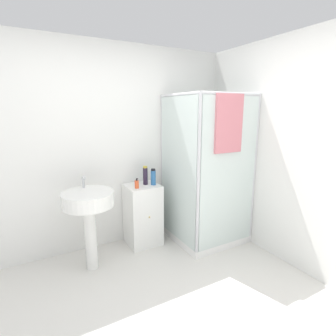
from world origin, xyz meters
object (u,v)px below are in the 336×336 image
object	(u,v)px
soap_dispenser	(137,184)
shampoo_bottle_blue	(153,177)
sink	(89,208)
shampoo_bottle_tall_black	(145,176)

from	to	relation	value
soap_dispenser	shampoo_bottle_blue	distance (m)	0.25
sink	shampoo_bottle_tall_black	xyz separation A→B (m)	(0.77, 0.26, 0.20)
sink	soap_dispenser	xyz separation A→B (m)	(0.61, 0.16, 0.13)
sink	soap_dispenser	distance (m)	0.65
sink	shampoo_bottle_tall_black	distance (m)	0.84
sink	shampoo_bottle_blue	bearing A→B (deg)	12.82
sink	soap_dispenser	size ratio (longest dim) A/B	7.97
sink	soap_dispenser	bearing A→B (deg)	14.31
shampoo_bottle_blue	sink	bearing A→B (deg)	-167.18
shampoo_bottle_blue	soap_dispenser	bearing A→B (deg)	-171.07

